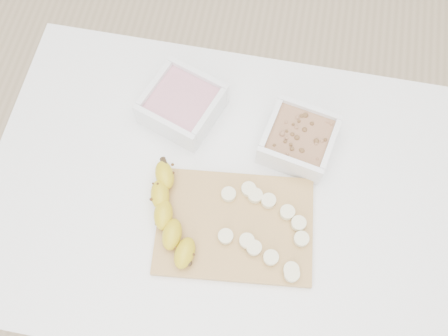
% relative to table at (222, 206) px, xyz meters
% --- Properties ---
extents(ground, '(3.50, 3.50, 0.00)m').
position_rel_table_xyz_m(ground, '(0.00, 0.00, -0.65)').
color(ground, '#C6AD89').
rests_on(ground, ground).
extents(table, '(1.00, 0.70, 0.75)m').
position_rel_table_xyz_m(table, '(0.00, 0.00, 0.00)').
color(table, white).
rests_on(table, ground).
extents(bowl_yogurt, '(0.19, 0.19, 0.07)m').
position_rel_table_xyz_m(bowl_yogurt, '(-0.12, 0.17, 0.13)').
color(bowl_yogurt, white).
rests_on(bowl_yogurt, table).
extents(bowl_granola, '(0.17, 0.17, 0.07)m').
position_rel_table_xyz_m(bowl_granola, '(0.14, 0.13, 0.13)').
color(bowl_granola, white).
rests_on(bowl_granola, table).
extents(cutting_board, '(0.34, 0.26, 0.01)m').
position_rel_table_xyz_m(cutting_board, '(0.04, -0.07, 0.10)').
color(cutting_board, tan).
rests_on(cutting_board, table).
extents(banana, '(0.12, 0.23, 0.04)m').
position_rel_table_xyz_m(banana, '(-0.09, -0.08, 0.13)').
color(banana, gold).
rests_on(banana, cutting_board).
extents(banana_slices, '(0.19, 0.19, 0.02)m').
position_rel_table_xyz_m(banana_slices, '(0.11, -0.07, 0.12)').
color(banana_slices, beige).
rests_on(banana_slices, cutting_board).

